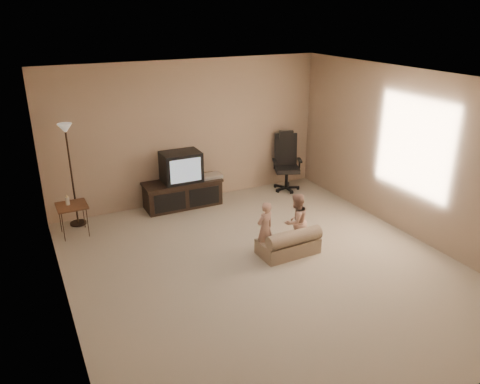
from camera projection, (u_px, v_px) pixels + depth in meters
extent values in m
plane|color=#B3A58F|center=(264.00, 267.00, 6.36)|extent=(5.50, 5.50, 0.00)
plane|color=white|center=(268.00, 81.00, 5.44)|extent=(5.50, 5.50, 0.00)
plane|color=tan|center=(189.00, 133.00, 8.19)|extent=(5.00, 0.00, 5.00)
plane|color=tan|center=(441.00, 291.00, 3.62)|extent=(5.00, 0.00, 5.00)
plane|color=tan|center=(57.00, 218.00, 4.87)|extent=(0.00, 5.50, 5.50)
plane|color=tan|center=(413.00, 155.00, 6.94)|extent=(0.00, 5.50, 5.50)
cube|color=black|center=(183.00, 195.00, 8.25)|extent=(1.33, 0.48, 0.43)
cube|color=black|center=(182.00, 182.00, 8.16)|extent=(1.37, 0.52, 0.04)
cube|color=black|center=(170.00, 202.00, 7.92)|extent=(0.55, 0.02, 0.32)
cube|color=black|center=(204.00, 196.00, 8.17)|extent=(0.55, 0.02, 0.32)
cube|color=black|center=(181.00, 167.00, 8.08)|extent=(0.67, 0.48, 0.52)
cube|color=white|center=(186.00, 171.00, 7.87)|extent=(0.54, 0.01, 0.41)
cube|color=silver|center=(211.00, 176.00, 8.32)|extent=(0.38, 0.27, 0.06)
cylinder|color=black|center=(286.00, 179.00, 8.98)|extent=(0.06, 0.06, 0.36)
cube|color=black|center=(287.00, 169.00, 8.91)|extent=(0.58, 0.58, 0.08)
cube|color=black|center=(286.00, 149.00, 8.99)|extent=(0.45, 0.31, 0.63)
cube|color=black|center=(286.00, 134.00, 8.88)|extent=(0.28, 0.18, 0.14)
cube|color=black|center=(275.00, 161.00, 8.83)|extent=(0.15, 0.25, 0.04)
cube|color=black|center=(300.00, 160.00, 8.86)|extent=(0.15, 0.25, 0.04)
cube|color=brown|center=(72.00, 206.00, 7.12)|extent=(0.45, 0.45, 0.03)
cylinder|color=black|center=(63.00, 227.00, 6.98)|extent=(0.01, 0.01, 0.49)
cylinder|color=black|center=(88.00, 222.00, 7.13)|extent=(0.01, 0.01, 0.49)
cylinder|color=black|center=(60.00, 218.00, 7.28)|extent=(0.01, 0.01, 0.49)
cylinder|color=black|center=(83.00, 214.00, 7.43)|extent=(0.01, 0.01, 0.49)
cylinder|color=beige|center=(68.00, 201.00, 7.10)|extent=(0.06, 0.06, 0.12)
cone|color=#FCE5A4|center=(67.00, 196.00, 7.07)|extent=(0.05, 0.05, 0.04)
cylinder|color=black|center=(78.00, 223.00, 7.63)|extent=(0.26, 0.26, 0.03)
cylinder|color=black|center=(72.00, 178.00, 7.34)|extent=(0.03, 0.03, 1.57)
cone|color=beige|center=(65.00, 128.00, 7.05)|extent=(0.22, 0.22, 0.15)
cube|color=#9B8669|center=(288.00, 246.00, 6.70)|extent=(0.86, 0.48, 0.22)
cylinder|color=#9B8669|center=(294.00, 238.00, 6.50)|extent=(0.83, 0.22, 0.20)
imported|color=tan|center=(265.00, 228.00, 6.58)|extent=(0.34, 0.28, 0.79)
imported|color=tan|center=(296.00, 221.00, 6.73)|extent=(0.45, 0.30, 0.85)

